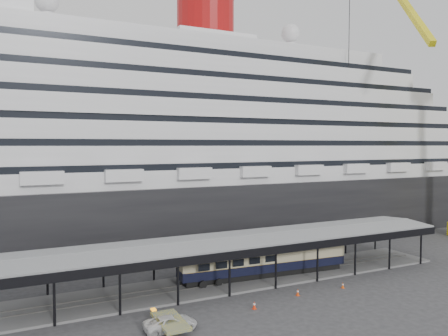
{
  "coord_description": "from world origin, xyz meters",
  "views": [
    {
      "loc": [
        -23.34,
        -39.62,
        16.0
      ],
      "look_at": [
        -0.08,
        8.0,
        13.22
      ],
      "focal_mm": 35.0,
      "sensor_mm": 36.0,
      "label": 1
    }
  ],
  "objects": [
    {
      "name": "ground",
      "position": [
        0.0,
        0.0,
        0.0
      ],
      "size": [
        200.0,
        200.0,
        0.0
      ],
      "primitive_type": "plane",
      "color": "#313134",
      "rests_on": "ground"
    },
    {
      "name": "cruise_ship",
      "position": [
        0.05,
        32.0,
        18.35
      ],
      "size": [
        130.0,
        30.0,
        43.9
      ],
      "color": "black",
      "rests_on": "ground"
    },
    {
      "name": "platform_canopy",
      "position": [
        0.0,
        5.0,
        2.36
      ],
      "size": [
        56.0,
        9.18,
        5.3
      ],
      "color": "slate",
      "rests_on": "ground"
    },
    {
      "name": "port_truck",
      "position": [
        -11.32,
        -4.48,
        0.65
      ],
      "size": [
        4.67,
        2.17,
        1.29
      ],
      "primitive_type": "imported",
      "rotation": [
        0.0,
        0.0,
        1.56
      ],
      "color": "silver",
      "rests_on": "ground"
    },
    {
      "name": "pullman_carriage",
      "position": [
        3.89,
        5.0,
        2.55
      ],
      "size": [
        21.48,
        4.21,
        20.95
      ],
      "rotation": [
        0.0,
        0.0,
        -0.07
      ],
      "color": "black",
      "rests_on": "ground"
    },
    {
      "name": "traffic_cone_left",
      "position": [
        -2.33,
        -3.34,
        0.39
      ],
      "size": [
        0.49,
        0.49,
        0.78
      ],
      "rotation": [
        0.0,
        0.0,
        0.25
      ],
      "color": "red",
      "rests_on": "ground"
    },
    {
      "name": "traffic_cone_mid",
      "position": [
        3.74,
        -2.08,
        0.37
      ],
      "size": [
        0.49,
        0.49,
        0.75
      ],
      "rotation": [
        0.0,
        0.0,
        0.31
      ],
      "color": "#E6420C",
      "rests_on": "ground"
    },
    {
      "name": "traffic_cone_right",
      "position": [
        9.71,
        -2.29,
        0.34
      ],
      "size": [
        0.38,
        0.38,
        0.68
      ],
      "rotation": [
        0.0,
        0.0,
        0.11
      ],
      "color": "#E7510C",
      "rests_on": "ground"
    }
  ]
}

